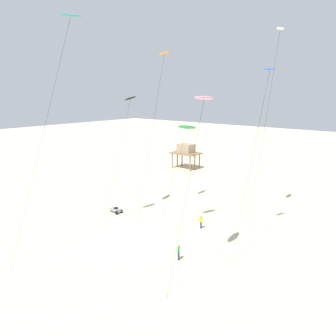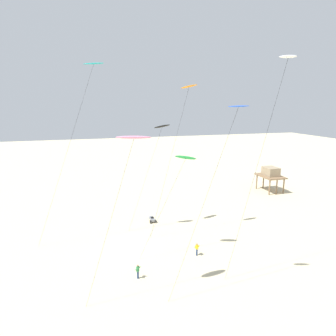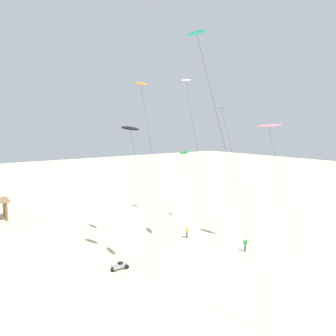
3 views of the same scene
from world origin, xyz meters
name	(u,v)px [view 1 (image 1 of 3)]	position (x,y,z in m)	size (l,w,h in m)	color
ground_plane	(130,239)	(0.00, 0.00, 0.00)	(260.00, 260.00, 0.00)	beige
kite_blue	(268,77)	(11.98, 8.28, 18.10)	(1.02, 7.82, 18.98)	blue
kite_green	(187,128)	(3.11, 6.61, 12.55)	(1.55, 7.49, 13.11)	green
kite_white	(280,32)	(10.14, 14.82, 23.37)	(0.98, 7.27, 23.98)	white
kite_pink	(204,99)	(10.52, -1.02, 16.05)	(1.32, 6.84, 16.42)	pink
kite_teal	(69,20)	(-4.08, -3.65, 23.63)	(0.90, 10.00, 24.36)	teal
kite_black	(130,99)	(-5.59, 5.97, 15.67)	(1.56, 6.87, 16.23)	black
kite_orange	(164,56)	(-2.26, 8.83, 20.99)	(0.89, 7.02, 21.83)	orange
kite_flyer_nearest	(201,222)	(4.57, 7.80, 0.89)	(0.71, 0.70, 1.67)	navy
kite_flyer_middle	(179,252)	(7.47, -0.41, 0.89)	(0.73, 0.73, 1.67)	navy
stilt_house	(186,150)	(-17.40, 33.99, 4.05)	(6.06, 4.42, 5.44)	#846647
beach_buggy	(116,210)	(-7.88, 4.83, 0.43)	(2.07, 1.05, 0.82)	gray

